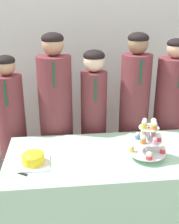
{
  "coord_description": "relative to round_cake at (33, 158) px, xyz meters",
  "views": [
    {
      "loc": [
        -0.34,
        -1.51,
        1.83
      ],
      "look_at": [
        -0.13,
        0.42,
        1.07
      ],
      "focal_mm": 45.0,
      "sensor_mm": 36.0,
      "label": 1
    }
  ],
  "objects": [
    {
      "name": "student_1",
      "position": [
        0.17,
        0.65,
        -0.01
      ],
      "size": [
        0.31,
        0.32,
        1.6
      ],
      "color": "brown",
      "rests_on": "ground_plane"
    },
    {
      "name": "round_cake",
      "position": [
        0.0,
        0.0,
        0.0
      ],
      "size": [
        0.23,
        0.23,
        0.1
      ],
      "color": "white",
      "rests_on": "table"
    },
    {
      "name": "student_4",
      "position": [
        1.27,
        0.65,
        -0.05
      ],
      "size": [
        0.3,
        0.31,
        1.53
      ],
      "color": "brown",
      "rests_on": "ground_plane"
    },
    {
      "name": "student_0",
      "position": [
        -0.25,
        0.65,
        -0.09
      ],
      "size": [
        0.26,
        0.26,
        1.41
      ],
      "color": "brown",
      "rests_on": "ground_plane"
    },
    {
      "name": "cupcake_stand",
      "position": [
        0.85,
        -0.0,
        0.11
      ],
      "size": [
        0.28,
        0.28,
        0.32
      ],
      "color": "silver",
      "rests_on": "table"
    },
    {
      "name": "wall_back",
      "position": [
        0.55,
        1.44,
        0.58
      ],
      "size": [
        9.0,
        0.06,
        2.7
      ],
      "color": "silver",
      "rests_on": "ground_plane"
    },
    {
      "name": "cake_knife",
      "position": [
        -0.02,
        -0.15,
        -0.05
      ],
      "size": [
        0.22,
        0.15,
        0.01
      ],
      "rotation": [
        0.0,
        0.0,
        -0.58
      ],
      "color": "silver",
      "rests_on": "table"
    },
    {
      "name": "student_3",
      "position": [
        0.91,
        0.65,
        -0.01
      ],
      "size": [
        0.28,
        0.29,
        1.59
      ],
      "color": "brown",
      "rests_on": "ground_plane"
    },
    {
      "name": "table",
      "position": [
        0.55,
        0.08,
        -0.41
      ],
      "size": [
        1.56,
        0.76,
        0.72
      ],
      "color": "#A8DBB2",
      "rests_on": "ground_plane"
    },
    {
      "name": "student_2",
      "position": [
        0.52,
        0.65,
        -0.06
      ],
      "size": [
        0.24,
        0.25,
        1.44
      ],
      "color": "brown",
      "rests_on": "ground_plane"
    }
  ]
}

